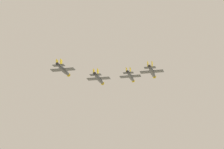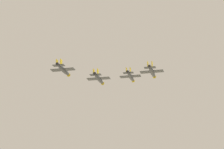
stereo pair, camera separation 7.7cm
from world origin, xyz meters
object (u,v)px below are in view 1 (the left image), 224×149
at_px(jet_lead, 131,77).
at_px(jet_left_wingman, 99,79).
at_px(jet_left_outer, 63,70).
at_px(jet_right_wingman, 152,72).

height_order(jet_lead, jet_left_wingman, jet_lead).
height_order(jet_left_wingman, jet_left_outer, jet_left_outer).
bearing_deg(jet_left_outer, jet_lead, -39.93).
bearing_deg(jet_left_wingman, jet_lead, -40.43).
height_order(jet_lead, jet_left_outer, jet_lead).
relative_size(jet_left_wingman, jet_right_wingman, 1.00).
bearing_deg(jet_right_wingman, jet_left_outer, 112.54).
bearing_deg(jet_left_wingman, jet_left_outer, 139.57).
xyz_separation_m(jet_lead, jet_right_wingman, (-4.40, -17.86, -3.08)).
bearing_deg(jet_lead, jet_left_outer, 140.12).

